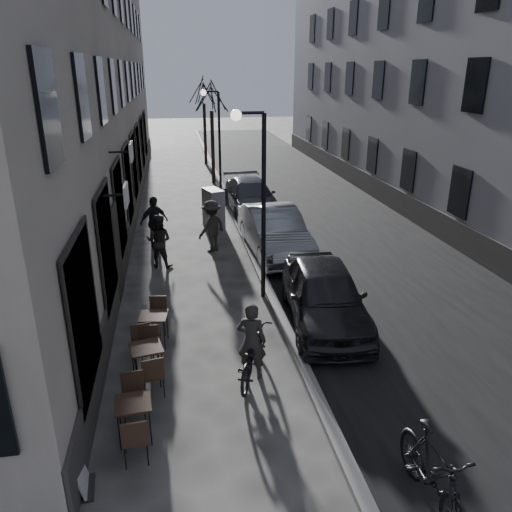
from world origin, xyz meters
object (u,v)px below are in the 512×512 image
object	(u,v)px
bistro_set_a	(134,416)
sign_board	(78,470)
streetlamp_far	(216,132)
car_near	(325,295)
tree_near	(211,96)
bistro_set_c	(154,327)
car_mid	(274,231)
bistro_set_b	(147,360)
bicycle	(252,355)
pedestrian_mid	(212,226)
pedestrian_far	(154,222)
tree_far	(204,91)
moped	(433,474)
streetlamp_near	(257,186)
utility_cabinet	(213,208)
pedestrian_near	(159,241)
car_far	(251,196)

from	to	relation	value
bistro_set_a	sign_board	distance (m)	1.29
streetlamp_far	car_near	xyz separation A→B (m)	(1.40, -13.77, -2.39)
tree_near	bistro_set_c	xyz separation A→B (m)	(-2.84, -17.14, -4.21)
car_mid	tree_near	bearing A→B (deg)	92.13
bistro_set_b	streetlamp_far	bearing A→B (deg)	67.75
tree_near	car_near	size ratio (longest dim) A/B	1.26
streetlamp_far	bicycle	xyz separation A→B (m)	(-0.76, -15.79, -2.65)
pedestrian_mid	pedestrian_far	bearing A→B (deg)	-64.52
tree_far	bicycle	size ratio (longest dim) A/B	2.92
bistro_set_b	moped	xyz separation A→B (m)	(4.16, -3.95, 0.15)
streetlamp_near	pedestrian_mid	size ratio (longest dim) A/B	2.81
bistro_set_a	sign_board	size ratio (longest dim) A/B	1.58
bicycle	utility_cabinet	bearing A→B (deg)	-70.06
tree_near	pedestrian_mid	bearing A→B (deg)	-95.18
pedestrian_far	car_mid	size ratio (longest dim) A/B	0.38
streetlamp_far	bistro_set_a	distance (m)	17.77
tree_far	pedestrian_mid	size ratio (longest dim) A/B	3.14
streetlamp_far	bicycle	distance (m)	16.03
bistro_set_a	bistro_set_c	distance (m)	3.17
streetlamp_near	bistro_set_a	xyz separation A→B (m)	(-3.03, -5.30, -2.71)
pedestrian_near	pedestrian_far	size ratio (longest dim) A/B	0.94
pedestrian_mid	car_mid	distance (m)	2.18
bistro_set_a	car_far	xyz separation A→B (m)	(4.22, 14.04, 0.26)
utility_cabinet	car_mid	xyz separation A→B (m)	(1.80, -3.38, 0.01)
bistro_set_c	car_far	size ratio (longest dim) A/B	0.31
tree_near	sign_board	bearing A→B (deg)	-100.27
tree_near	car_mid	xyz separation A→B (m)	(1.10, -11.61, -3.87)
tree_near	pedestrian_mid	size ratio (longest dim) A/B	3.14
streetlamp_far	tree_far	xyz separation A→B (m)	(0.07, 9.00, 1.50)
tree_far	pedestrian_far	xyz separation A→B (m)	(-2.97, -16.25, -3.74)
bistro_set_a	utility_cabinet	distance (m)	12.31
bistro_set_b	car_mid	size ratio (longest dim) A/B	0.33
car_near	bistro_set_a	bearing A→B (deg)	-135.71
pedestrian_far	moped	size ratio (longest dim) A/B	0.89
tree_near	pedestrian_far	distance (m)	11.31
streetlamp_near	bicycle	world-z (taller)	streetlamp_near
streetlamp_near	tree_far	xyz separation A→B (m)	(0.07, 21.00, 1.50)
bicycle	bistro_set_b	bearing A→B (deg)	14.26
bistro_set_a	car_mid	world-z (taller)	car_mid
bistro_set_b	pedestrian_mid	bearing A→B (deg)	63.71
utility_cabinet	streetlamp_near	bearing A→B (deg)	-102.97
car_near	car_far	size ratio (longest dim) A/B	0.92
pedestrian_near	car_near	size ratio (longest dim) A/B	0.38
pedestrian_near	car_mid	bearing A→B (deg)	-151.56
streetlamp_near	car_mid	xyz separation A→B (m)	(1.17, 3.39, -2.37)
streetlamp_near	pedestrian_mid	world-z (taller)	streetlamp_near
bistro_set_a	bicycle	size ratio (longest dim) A/B	0.78
bistro_set_b	pedestrian_far	distance (m)	8.32
bistro_set_a	bistro_set_b	distance (m)	1.75
car_near	car_mid	world-z (taller)	car_mid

